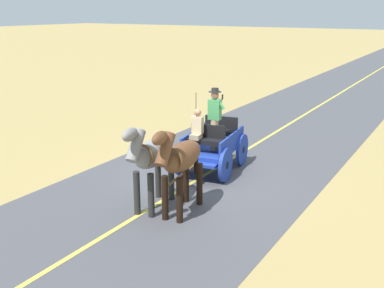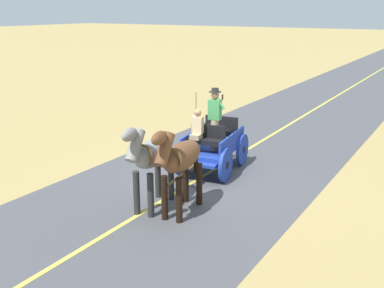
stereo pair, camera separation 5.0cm
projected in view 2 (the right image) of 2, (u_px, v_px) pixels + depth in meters
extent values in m
plane|color=tan|center=(202.00, 177.00, 12.97)|extent=(200.00, 200.00, 0.00)
cube|color=#4C4C51|center=(202.00, 177.00, 12.97)|extent=(6.40, 160.00, 0.01)
cube|color=#DBCC4C|center=(202.00, 177.00, 12.97)|extent=(0.12, 160.00, 0.00)
cube|color=#1E3899|center=(213.00, 148.00, 13.39)|extent=(1.50, 2.35, 0.12)
cube|color=#1E3899|center=(232.00, 141.00, 13.10)|extent=(0.36, 2.08, 0.44)
cube|color=#1E3899|center=(195.00, 137.00, 13.53)|extent=(0.36, 2.08, 0.44)
cube|color=#1E3899|center=(197.00, 164.00, 12.34)|extent=(1.10, 0.39, 0.08)
cube|color=#1E3899|center=(227.00, 144.00, 14.50)|extent=(0.74, 0.30, 0.06)
cube|color=black|center=(206.00, 141.00, 12.75)|extent=(1.06, 0.50, 0.14)
cube|color=black|center=(208.00, 132.00, 12.85)|extent=(1.02, 0.22, 0.44)
cube|color=black|center=(219.00, 132.00, 13.72)|extent=(1.06, 0.50, 0.14)
cube|color=black|center=(222.00, 123.00, 13.81)|extent=(1.02, 0.22, 0.44)
cylinder|color=#1E3899|center=(226.00, 165.00, 12.52)|extent=(0.24, 0.96, 0.96)
cylinder|color=black|center=(226.00, 165.00, 12.52)|extent=(0.15, 0.23, 0.21)
cylinder|color=#1E3899|center=(182.00, 159.00, 13.01)|extent=(0.24, 0.96, 0.96)
cylinder|color=black|center=(182.00, 159.00, 13.01)|extent=(0.15, 0.23, 0.21)
cylinder|color=#1E3899|center=(242.00, 150.00, 13.87)|extent=(0.24, 0.96, 0.96)
cylinder|color=black|center=(242.00, 150.00, 13.87)|extent=(0.15, 0.23, 0.21)
cylinder|color=#1E3899|center=(203.00, 145.00, 14.37)|extent=(0.24, 0.96, 0.96)
cylinder|color=black|center=(203.00, 145.00, 14.37)|extent=(0.15, 0.23, 0.21)
cylinder|color=brown|center=(182.00, 174.00, 11.47)|extent=(0.35, 1.99, 0.07)
cylinder|color=black|center=(196.00, 116.00, 12.66)|extent=(0.02, 0.02, 1.30)
cylinder|color=#998466|center=(214.00, 135.00, 12.90)|extent=(0.22, 0.22, 0.90)
cube|color=#387F47|center=(215.00, 110.00, 12.69)|extent=(0.37, 0.27, 0.56)
sphere|color=#9E7051|center=(215.00, 95.00, 12.58)|extent=(0.22, 0.22, 0.22)
cylinder|color=black|center=(215.00, 92.00, 12.55)|extent=(0.36, 0.36, 0.01)
cylinder|color=black|center=(215.00, 90.00, 12.53)|extent=(0.20, 0.20, 0.10)
cylinder|color=#387F47|center=(221.00, 104.00, 12.53)|extent=(0.27, 0.12, 0.32)
cube|color=black|center=(223.00, 97.00, 12.44)|extent=(0.03, 0.07, 0.14)
cube|color=#998466|center=(196.00, 137.00, 12.70)|extent=(0.32, 0.36, 0.14)
cube|color=tan|center=(198.00, 125.00, 12.72)|extent=(0.33, 0.24, 0.48)
sphere|color=#9E7051|center=(198.00, 112.00, 12.62)|extent=(0.20, 0.20, 0.20)
ellipsoid|color=brown|center=(182.00, 156.00, 10.41)|extent=(0.74, 1.61, 0.64)
cylinder|color=black|center=(179.00, 201.00, 10.10)|extent=(0.15, 0.15, 1.05)
cylinder|color=black|center=(165.00, 198.00, 10.25)|extent=(0.15, 0.15, 1.05)
cylinder|color=black|center=(199.00, 184.00, 11.05)|extent=(0.15, 0.15, 1.05)
cylinder|color=black|center=(186.00, 182.00, 11.20)|extent=(0.15, 0.15, 1.05)
cylinder|color=brown|center=(165.00, 149.00, 9.56)|extent=(0.33, 0.67, 0.73)
ellipsoid|color=brown|center=(159.00, 138.00, 9.28)|extent=(0.28, 0.56, 0.28)
cube|color=black|center=(165.00, 147.00, 9.57)|extent=(0.12, 0.51, 0.56)
cylinder|color=black|center=(196.00, 159.00, 11.14)|extent=(0.11, 0.11, 0.70)
torus|color=brown|center=(171.00, 160.00, 9.91)|extent=(0.55, 0.13, 0.55)
ellipsoid|color=gray|center=(154.00, 152.00, 10.69)|extent=(0.79, 1.63, 0.64)
cylinder|color=#272726|center=(151.00, 195.00, 10.38)|extent=(0.15, 0.15, 1.05)
cylinder|color=#272726|center=(137.00, 193.00, 10.51)|extent=(0.15, 0.15, 1.05)
cylinder|color=#272726|center=(171.00, 179.00, 11.34)|extent=(0.15, 0.15, 1.05)
cylinder|color=#272726|center=(158.00, 177.00, 11.48)|extent=(0.15, 0.15, 1.05)
cylinder|color=gray|center=(135.00, 146.00, 9.83)|extent=(0.36, 0.68, 0.73)
ellipsoid|color=gray|center=(129.00, 134.00, 9.54)|extent=(0.30, 0.57, 0.28)
cube|color=#272726|center=(136.00, 144.00, 9.83)|extent=(0.14, 0.51, 0.56)
cylinder|color=#272726|center=(168.00, 156.00, 11.43)|extent=(0.11, 0.11, 0.70)
torus|color=brown|center=(142.00, 156.00, 10.18)|extent=(0.55, 0.15, 0.55)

